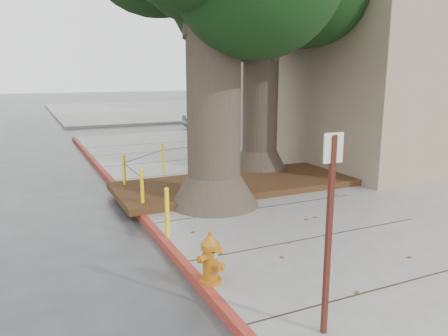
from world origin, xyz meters
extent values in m
plane|color=#28282B|center=(0.00, 0.00, 0.00)|extent=(140.00, 140.00, 0.00)
cube|color=slate|center=(6.00, 2.50, 0.07)|extent=(16.00, 26.00, 0.15)
cube|color=slate|center=(6.00, 30.00, 0.07)|extent=(16.00, 20.00, 0.15)
cube|color=maroon|center=(-2.00, 2.50, 0.07)|extent=(0.14, 26.00, 0.16)
cube|color=black|center=(0.90, 3.90, 0.23)|extent=(6.40, 2.60, 0.16)
cube|color=gray|center=(10.00, 8.50, 5.00)|extent=(12.00, 13.00, 10.00)
cube|color=silver|center=(16.00, 26.00, 4.50)|extent=(10.00, 10.00, 9.00)
cube|color=slate|center=(22.00, 32.00, 6.00)|extent=(12.00, 14.00, 12.00)
cone|color=#4C3F33|center=(-0.30, 2.70, 0.50)|extent=(2.04, 2.04, 0.70)
cylinder|color=#4C3F33|center=(-0.30, 2.70, 2.53)|extent=(1.20, 1.20, 4.22)
cone|color=#4C3F33|center=(2.30, 5.20, 0.50)|extent=(1.77, 1.77, 0.70)
cylinder|color=#4C3F33|center=(2.30, 5.20, 2.32)|extent=(1.04, 1.04, 3.84)
sphere|color=black|center=(3.40, 5.60, 4.99)|extent=(3.00, 3.00, 3.00)
cylinder|color=yellow|center=(-1.90, 1.20, 0.60)|extent=(0.08, 0.08, 0.90)
sphere|color=yellow|center=(-1.90, 1.20, 1.05)|extent=(0.09, 0.09, 0.09)
cylinder|color=yellow|center=(-1.90, 3.00, 0.60)|extent=(0.08, 0.08, 0.90)
sphere|color=yellow|center=(-1.90, 3.00, 1.05)|extent=(0.09, 0.09, 0.09)
cylinder|color=yellow|center=(-1.90, 4.80, 0.60)|extent=(0.08, 0.08, 0.90)
sphere|color=yellow|center=(-1.90, 4.80, 1.05)|extent=(0.09, 0.09, 0.09)
cylinder|color=yellow|center=(-0.40, 6.30, 0.60)|extent=(0.08, 0.08, 0.90)
sphere|color=yellow|center=(-0.40, 6.30, 1.05)|extent=(0.09, 0.09, 0.09)
cylinder|color=yellow|center=(1.80, 6.50, 0.60)|extent=(0.08, 0.08, 0.90)
sphere|color=yellow|center=(1.80, 6.50, 1.05)|extent=(0.09, 0.09, 0.09)
cylinder|color=black|center=(-1.90, 2.10, 0.87)|extent=(0.02, 1.80, 0.02)
cylinder|color=black|center=(-1.90, 3.90, 0.87)|extent=(0.02, 1.80, 0.02)
cylinder|color=black|center=(-1.15, 5.55, 0.87)|extent=(1.51, 1.51, 0.02)
cylinder|color=black|center=(0.70, 6.40, 0.87)|extent=(2.20, 0.22, 0.02)
cylinder|color=#B26112|center=(-1.90, -0.81, 0.18)|extent=(0.42, 0.42, 0.06)
cylinder|color=#B26112|center=(-1.90, -0.81, 0.45)|extent=(0.29, 0.29, 0.50)
cylinder|color=#B26112|center=(-1.90, -0.81, 0.71)|extent=(0.38, 0.38, 0.07)
cone|color=#B26112|center=(-1.90, -0.81, 0.80)|extent=(0.36, 0.36, 0.14)
cylinder|color=#B26112|center=(-1.90, -0.81, 0.89)|extent=(0.07, 0.07, 0.05)
cylinder|color=#B26112|center=(-2.02, -0.86, 0.57)|extent=(0.16, 0.14, 0.09)
cylinder|color=#B26112|center=(-1.78, -0.76, 0.57)|extent=(0.16, 0.14, 0.09)
cylinder|color=#B26112|center=(-1.85, -0.92, 0.45)|extent=(0.17, 0.18, 0.13)
cube|color=#5999D8|center=(-1.86, -0.91, 0.59)|extent=(0.07, 0.03, 0.07)
cube|color=#471911|center=(-1.19, -2.52, 1.32)|extent=(0.06, 0.06, 2.33)
cube|color=silver|center=(-1.19, -2.52, 2.34)|extent=(0.23, 0.04, 0.33)
imported|color=#B3B3B9|center=(5.77, 17.24, 0.54)|extent=(3.28, 1.56, 1.08)
imported|color=maroon|center=(8.19, 18.24, 0.54)|extent=(3.33, 1.36, 1.07)
camera|label=1|loc=(-4.18, -6.19, 3.12)|focal=35.00mm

